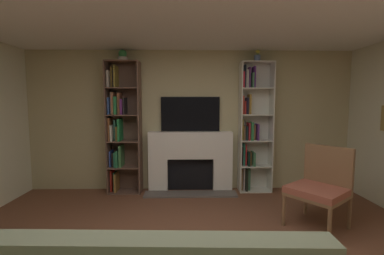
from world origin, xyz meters
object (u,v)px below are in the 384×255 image
Objects in this scene: fireplace at (190,160)px; armchair at (320,185)px; potted_plant at (123,56)px; vase_with_flowers at (257,56)px; tv at (190,114)px; bookshelf_left at (121,128)px; bookshelf_right at (251,130)px.

fireplace is 1.56× the size of armchair.
potted_plant is (-1.15, -0.04, 1.81)m from fireplace.
fireplace is 8.13× the size of potted_plant.
vase_with_flowers is 2.33m from armchair.
tv is at bearing 174.03° from vase_with_flowers.
fireplace is 2.15m from potted_plant.
fireplace is at bearing 177.77° from vase_with_flowers.
potted_plant reaches higher than tv.
bookshelf_right is at bearing 0.59° from bookshelf_left.
vase_with_flowers is (2.31, -0.00, 0.00)m from potted_plant.
tv is at bearing 176.08° from bookshelf_right.
bookshelf_left reaches higher than tv.
armchair is (1.64, -1.47, -0.85)m from tv.
fireplace is at bearing 1.05° from bookshelf_left.
tv is 2.36m from armchair.
bookshelf_left and bookshelf_right have the same top height.
potted_plant is 0.19× the size of armchair.
bookshelf_right is 11.69× the size of potted_plant.
potted_plant reaches higher than bookshelf_right.
tv is 5.35× the size of potted_plant.
bookshelf_left is 2.67m from vase_with_flowers.
bookshelf_right is 2.24× the size of armchair.
bookshelf_right reaches higher than fireplace.
bookshelf_left is at bearing -175.40° from tv.
bookshelf_right is at bearing 0.08° from fireplace.
tv is 1.03× the size of armchair.
fireplace is 1.52× the size of tv.
vase_with_flowers reaches higher than tv.
bookshelf_left is 1.00× the size of bookshelf_right.
vase_with_flowers reaches higher than potted_plant.
tv is 1.53m from potted_plant.
potted_plant is at bearing 179.98° from vase_with_flowers.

